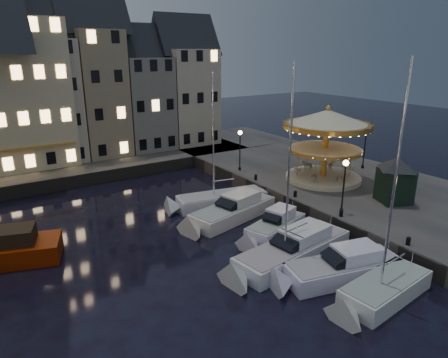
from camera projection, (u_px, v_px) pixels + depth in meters
ground at (277, 258)px, 26.54m from camera, size 160.00×160.00×0.00m
quay_east at (348, 187)px, 38.40m from camera, size 16.00×56.00×1.30m
quay_north at (58, 168)px, 44.45m from camera, size 44.00×12.00×1.30m
quaywall_e at (285, 203)px, 34.23m from camera, size 0.15×44.00×1.30m
quaywall_n at (92, 179)px, 40.72m from camera, size 48.00×0.15×1.30m
streetlamp_b at (344, 179)px, 29.84m from camera, size 0.44×0.44×4.17m
streetlamp_c at (240, 145)px, 40.58m from camera, size 0.44×0.44×4.17m
streetlamp_d at (365, 143)px, 41.29m from camera, size 0.44×0.44×4.17m
bollard_a at (408, 240)px, 25.50m from camera, size 0.30×0.30×0.57m
bollard_b at (341, 212)px, 29.87m from camera, size 0.30×0.30×0.57m
bollard_c at (295, 193)px, 33.85m from camera, size 0.30×0.30×0.57m
bollard_d at (256, 177)px, 38.23m from camera, size 0.30×0.30×0.57m
townhouse_nc at (45, 92)px, 43.53m from camera, size 6.82×8.00×14.80m
townhouse_nd at (97, 85)px, 46.37m from camera, size 5.50×8.00×15.80m
townhouse_ne at (142, 95)px, 49.67m from camera, size 6.16×8.00×12.80m
townhouse_nf at (185, 89)px, 52.67m from camera, size 6.82×8.00×13.80m
motorboat_a at (380, 293)px, 21.84m from camera, size 7.09×2.86×11.73m
motorboat_b at (337, 269)px, 23.97m from camera, size 8.33×4.19×2.15m
motorboat_c at (290, 251)px, 26.03m from camera, size 10.06×3.83×13.31m
motorboat_d at (273, 228)px, 29.47m from camera, size 6.41×3.71×2.15m
motorboat_e at (230, 212)px, 32.42m from camera, size 9.00×4.51×2.15m
motorboat_f at (216, 201)px, 35.16m from camera, size 9.01×3.89×11.92m
carousel at (327, 132)px, 36.92m from camera, size 8.13×8.13×7.11m
ticket_kiosk at (397, 172)px, 32.06m from camera, size 3.66×3.66×4.29m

